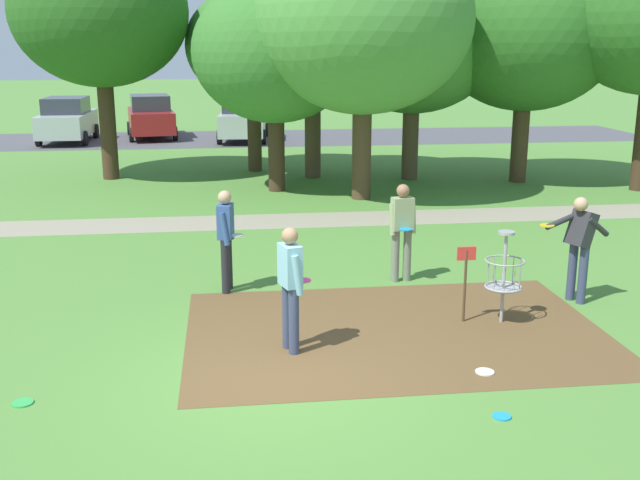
{
  "coord_description": "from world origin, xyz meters",
  "views": [
    {
      "loc": [
        -0.54,
        -8.52,
        4.03
      ],
      "look_at": [
        0.91,
        2.94,
        1.0
      ],
      "focal_mm": 42.42,
      "sensor_mm": 36.0,
      "label": 1
    }
  ],
  "objects_px": {
    "player_waiting_right": "(579,242)",
    "tree_far_right": "(413,38)",
    "parked_car_center_left": "(151,116)",
    "parked_car_center_right": "(243,118)",
    "frisbee_by_tee": "(485,372)",
    "tree_near_right": "(363,20)",
    "frisbee_far_left": "(23,403)",
    "frisbee_mid_grass": "(502,416)",
    "tree_near_left": "(275,52)",
    "tree_mid_center": "(527,32)",
    "tree_far_center": "(253,46)",
    "player_foreground_watching": "(226,235)",
    "disc_golf_basket": "(500,273)",
    "player_throwing": "(402,227)",
    "parked_car_leftmost": "(67,120)",
    "tree_mid_right": "(312,24)",
    "player_waiting_left": "(290,282)",
    "tree_mid_left": "(100,12)"
  },
  "relations": [
    {
      "from": "parked_car_center_left",
      "to": "parked_car_center_right",
      "type": "bearing_deg",
      "value": -19.71
    },
    {
      "from": "frisbee_mid_grass",
      "to": "frisbee_far_left",
      "type": "xyz_separation_m",
      "value": [
        -5.36,
        1.0,
        0.0
      ]
    },
    {
      "from": "parked_car_center_left",
      "to": "parked_car_center_right",
      "type": "height_order",
      "value": "same"
    },
    {
      "from": "parked_car_leftmost",
      "to": "player_throwing",
      "type": "bearing_deg",
      "value": -65.14
    },
    {
      "from": "tree_far_right",
      "to": "player_foreground_watching",
      "type": "bearing_deg",
      "value": -118.86
    },
    {
      "from": "player_throwing",
      "to": "player_waiting_right",
      "type": "distance_m",
      "value": 2.89
    },
    {
      "from": "parked_car_center_left",
      "to": "player_foreground_watching",
      "type": "bearing_deg",
      "value": -81.77
    },
    {
      "from": "player_throwing",
      "to": "tree_mid_right",
      "type": "xyz_separation_m",
      "value": [
        -0.3,
        10.62,
        3.58
      ]
    },
    {
      "from": "tree_far_right",
      "to": "parked_car_center_right",
      "type": "distance_m",
      "value": 11.57
    },
    {
      "from": "frisbee_by_tee",
      "to": "tree_mid_right",
      "type": "relative_size",
      "value": 0.04
    },
    {
      "from": "tree_near_right",
      "to": "parked_car_center_left",
      "type": "height_order",
      "value": "tree_near_right"
    },
    {
      "from": "player_throwing",
      "to": "tree_mid_center",
      "type": "distance_m",
      "value": 11.23
    },
    {
      "from": "frisbee_by_tee",
      "to": "parked_car_center_right",
      "type": "height_order",
      "value": "parked_car_center_right"
    },
    {
      "from": "disc_golf_basket",
      "to": "parked_car_leftmost",
      "type": "bearing_deg",
      "value": 114.81
    },
    {
      "from": "frisbee_far_left",
      "to": "tree_far_right",
      "type": "height_order",
      "value": "tree_far_right"
    },
    {
      "from": "player_waiting_left",
      "to": "player_waiting_right",
      "type": "xyz_separation_m",
      "value": [
        4.69,
        1.42,
        0.02
      ]
    },
    {
      "from": "frisbee_by_tee",
      "to": "tree_near_right",
      "type": "relative_size",
      "value": 0.03
    },
    {
      "from": "frisbee_far_left",
      "to": "tree_near_left",
      "type": "height_order",
      "value": "tree_near_left"
    },
    {
      "from": "player_throwing",
      "to": "player_waiting_left",
      "type": "bearing_deg",
      "value": -127.44
    },
    {
      "from": "player_waiting_right",
      "to": "tree_far_right",
      "type": "relative_size",
      "value": 0.27
    },
    {
      "from": "parked_car_leftmost",
      "to": "parked_car_center_right",
      "type": "height_order",
      "value": "same"
    },
    {
      "from": "tree_mid_center",
      "to": "parked_car_center_right",
      "type": "distance_m",
      "value": 13.83
    },
    {
      "from": "parked_car_center_left",
      "to": "tree_far_right",
      "type": "bearing_deg",
      "value": -52.82
    },
    {
      "from": "player_throwing",
      "to": "player_waiting_right",
      "type": "relative_size",
      "value": 1.0
    },
    {
      "from": "frisbee_mid_grass",
      "to": "tree_near_right",
      "type": "xyz_separation_m",
      "value": [
        0.61,
        12.17,
        4.56
      ]
    },
    {
      "from": "player_foreground_watching",
      "to": "tree_mid_center",
      "type": "bearing_deg",
      "value": 46.92
    },
    {
      "from": "player_throwing",
      "to": "parked_car_center_left",
      "type": "xyz_separation_m",
      "value": [
        -6.12,
        21.39,
        -0.05
      ]
    },
    {
      "from": "tree_near_right",
      "to": "parked_car_center_right",
      "type": "bearing_deg",
      "value": 102.14
    },
    {
      "from": "tree_mid_center",
      "to": "tree_far_right",
      "type": "height_order",
      "value": "tree_mid_center"
    },
    {
      "from": "player_waiting_left",
      "to": "parked_car_center_left",
      "type": "distance_m",
      "value": 24.54
    },
    {
      "from": "tree_mid_left",
      "to": "tree_far_right",
      "type": "height_order",
      "value": "tree_mid_left"
    },
    {
      "from": "tree_mid_center",
      "to": "tree_far_center",
      "type": "distance_m",
      "value": 8.25
    },
    {
      "from": "frisbee_far_left",
      "to": "tree_near_right",
      "type": "relative_size",
      "value": 0.03
    },
    {
      "from": "frisbee_by_tee",
      "to": "tree_near_left",
      "type": "relative_size",
      "value": 0.04
    },
    {
      "from": "player_waiting_left",
      "to": "tree_far_center",
      "type": "xyz_separation_m",
      "value": [
        0.16,
        14.87,
        2.96
      ]
    },
    {
      "from": "disc_golf_basket",
      "to": "tree_near_right",
      "type": "xyz_separation_m",
      "value": [
        -0.37,
        9.32,
        3.81
      ]
    },
    {
      "from": "disc_golf_basket",
      "to": "tree_far_right",
      "type": "relative_size",
      "value": 0.22
    },
    {
      "from": "player_waiting_right",
      "to": "frisbee_far_left",
      "type": "height_order",
      "value": "player_waiting_right"
    },
    {
      "from": "tree_mid_left",
      "to": "parked_car_leftmost",
      "type": "height_order",
      "value": "tree_mid_left"
    },
    {
      "from": "player_foreground_watching",
      "to": "frisbee_mid_grass",
      "type": "bearing_deg",
      "value": -58.19
    },
    {
      "from": "player_foreground_watching",
      "to": "frisbee_mid_grass",
      "type": "height_order",
      "value": "player_foreground_watching"
    },
    {
      "from": "player_waiting_left",
      "to": "parked_car_center_right",
      "type": "relative_size",
      "value": 0.39
    },
    {
      "from": "frisbee_mid_grass",
      "to": "tree_mid_center",
      "type": "height_order",
      "value": "tree_mid_center"
    },
    {
      "from": "player_foreground_watching",
      "to": "tree_near_right",
      "type": "bearing_deg",
      "value": 64.02
    },
    {
      "from": "player_foreground_watching",
      "to": "tree_mid_center",
      "type": "relative_size",
      "value": 0.26
    },
    {
      "from": "frisbee_by_tee",
      "to": "parked_car_center_left",
      "type": "distance_m",
      "value": 26.03
    },
    {
      "from": "player_throwing",
      "to": "parked_car_leftmost",
      "type": "relative_size",
      "value": 0.4
    },
    {
      "from": "tree_far_center",
      "to": "disc_golf_basket",
      "type": "bearing_deg",
      "value": -78.14
    },
    {
      "from": "tree_near_right",
      "to": "tree_mid_right",
      "type": "bearing_deg",
      "value": 104.5
    },
    {
      "from": "tree_mid_left",
      "to": "parked_car_center_right",
      "type": "relative_size",
      "value": 1.63
    }
  ]
}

